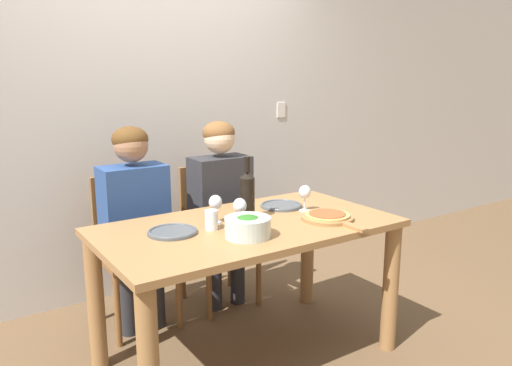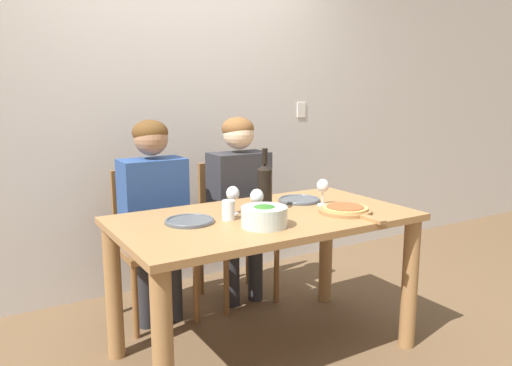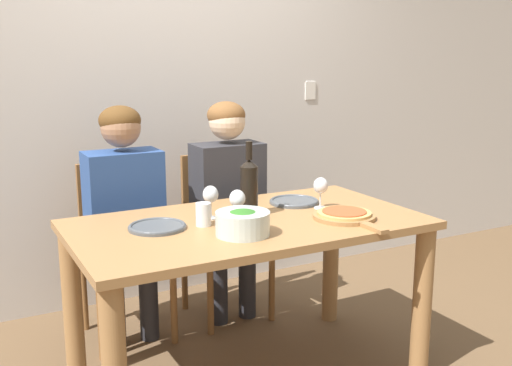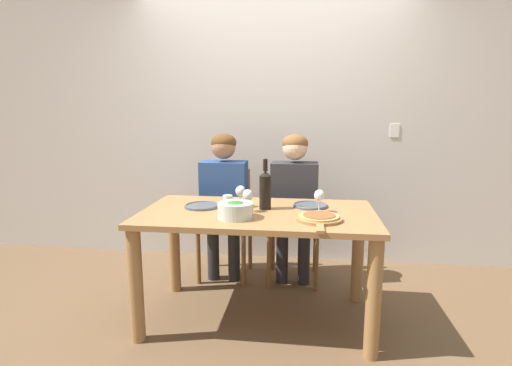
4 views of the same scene
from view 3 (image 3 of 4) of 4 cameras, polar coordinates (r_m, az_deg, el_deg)
back_wall at (r=3.69m, az=-9.68°, el=9.78°), size 10.00×0.06×2.70m
dining_table at (r=2.70m, az=-0.75°, el=-6.54°), size 1.54×0.85×0.77m
chair_left at (r=3.29m, az=-12.70°, el=-5.52°), size 0.42×0.42×0.93m
chair_right at (r=3.49m, az=-3.33°, el=-4.27°), size 0.42×0.42×0.93m
person_woman at (r=3.13m, az=-12.36°, el=-1.79°), size 0.47×0.51×1.24m
person_man at (r=3.33m, az=-2.59°, el=-0.69°), size 0.47×0.51×1.24m
wine_bottle at (r=2.70m, az=-0.66°, el=-0.31°), size 0.08×0.08×0.34m
broccoli_bowl at (r=2.44m, az=-1.27°, el=-3.82°), size 0.22×0.22×0.11m
dinner_plate_left at (r=2.57m, az=-9.39°, el=-4.11°), size 0.25×0.25×0.02m
dinner_plate_right at (r=2.97m, az=3.66°, el=-1.75°), size 0.25×0.25×0.02m
pizza_on_board at (r=2.71m, az=8.51°, el=-3.08°), size 0.28×0.42×0.04m
wine_glass_left at (r=2.67m, az=-4.35°, el=-1.24°), size 0.07×0.07×0.15m
wine_glass_right at (r=2.85m, az=6.18°, el=-0.39°), size 0.07×0.07×0.15m
wine_glass_centre at (r=2.58m, az=-1.79°, el=-1.65°), size 0.07×0.07×0.15m
water_tumbler at (r=2.57m, az=-5.04°, el=-3.00°), size 0.07×0.07×0.10m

